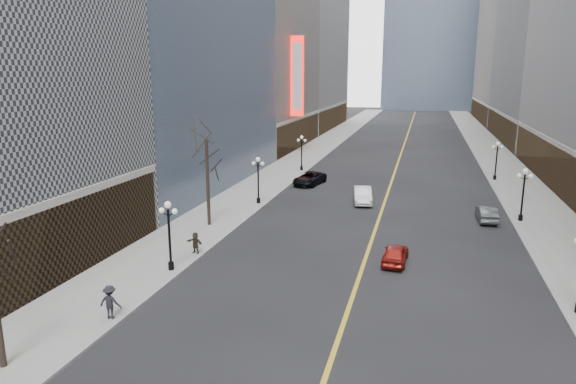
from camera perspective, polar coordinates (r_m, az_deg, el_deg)
The scene contains 16 objects.
sidewalk_east at distance 69.90m, azimuth 23.38°, elevation 1.76°, with size 6.00×230.00×0.15m, color gray.
sidewalk_west at distance 71.26m, azimuth 0.54°, elevation 3.04°, with size 6.00×230.00×0.15m, color gray.
lane_line at distance 79.04m, azimuth 12.28°, elevation 3.68°, with size 0.25×200.00×0.02m, color gold.
streetlamp_east_2 at distance 47.70m, azimuth 24.70°, elevation 0.30°, with size 1.26×0.44×4.52m.
streetlamp_east_3 at distance 65.22m, azimuth 22.18°, elevation 3.66°, with size 1.26×0.44×4.52m.
streetlamp_west_1 at distance 33.25m, azimuth -13.08°, elevation -3.97°, with size 1.26×0.44×4.52m.
streetlamp_west_2 at distance 49.36m, azimuth -3.34°, elevation 1.87°, with size 1.26×0.44×4.52m.
streetlamp_west_3 at distance 66.45m, azimuth 1.53°, elevation 4.77°, with size 1.26×0.44×4.52m.
theatre_marquee at distance 80.34m, azimuth 1.04°, elevation 12.71°, with size 2.00×0.55×12.00m.
tree_west_far at distance 42.04m, azimuth -9.02°, elevation 4.40°, with size 3.60×3.60×7.92m.
car_nb_mid at distance 50.89m, azimuth 8.29°, elevation -0.35°, with size 1.64×4.71×1.55m, color silver.
car_nb_far at distance 58.76m, azimuth 2.41°, elevation 1.53°, with size 2.42×5.24×1.46m, color black.
car_sb_mid at distance 35.34m, azimuth 11.83°, elevation -6.72°, with size 1.55×3.85×1.31m, color maroon.
car_sb_far at distance 47.38m, azimuth 21.20°, elevation -2.24°, with size 1.43×4.10×1.35m, color #494E50.
ped_west_walk at distance 28.27m, azimuth -19.16°, elevation -11.48°, with size 1.15×0.48×1.79m, color black.
ped_west_far at distance 36.52m, azimuth -10.27°, elevation -5.57°, with size 1.41×0.41×1.52m, color #2E2619.
Camera 1 is at (3.43, 2.02, 12.42)m, focal length 32.00 mm.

